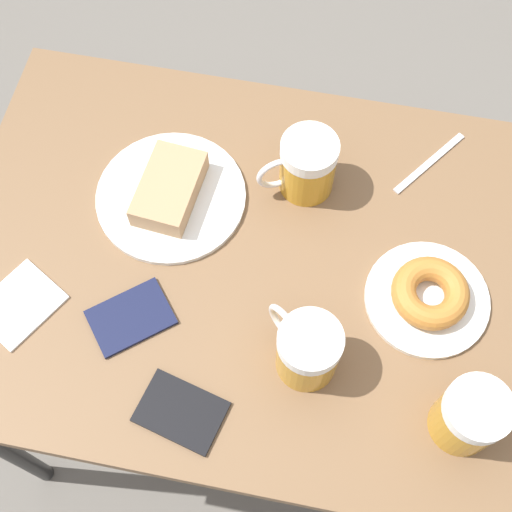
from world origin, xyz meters
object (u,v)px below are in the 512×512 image
(beer_mug_center, at_px, (306,166))
(passport_far_edge, at_px, (131,317))
(passport_near_edge, at_px, (181,412))
(plate_with_cake, at_px, (170,193))
(fork, at_px, (429,163))
(beer_mug_left, at_px, (307,350))
(napkin_folded, at_px, (19,304))
(plate_with_donut, at_px, (429,295))
(beer_mug_right, at_px, (471,415))

(beer_mug_center, bearing_deg, passport_far_edge, -37.68)
(passport_near_edge, distance_m, passport_far_edge, 0.17)
(plate_with_cake, height_order, fork, plate_with_cake)
(beer_mug_left, relative_size, beer_mug_center, 0.93)
(passport_far_edge, bearing_deg, napkin_folded, -86.04)
(plate_with_donut, xyz_separation_m, beer_mug_right, (0.19, 0.07, 0.04))
(passport_near_edge, bearing_deg, beer_mug_left, 123.86)
(beer_mug_left, relative_size, beer_mug_right, 0.92)
(fork, bearing_deg, beer_mug_right, 10.96)
(beer_mug_right, distance_m, fork, 0.46)
(plate_with_donut, bearing_deg, fork, -175.87)
(fork, height_order, passport_far_edge, passport_far_edge)
(napkin_folded, xyz_separation_m, fork, (-0.40, 0.62, -0.00))
(plate_with_cake, xyz_separation_m, napkin_folded, (0.24, -0.19, -0.02))
(plate_with_donut, height_order, passport_far_edge, plate_with_donut)
(beer_mug_left, relative_size, passport_near_edge, 0.84)
(fork, bearing_deg, beer_mug_left, -21.47)
(fork, bearing_deg, plate_with_cake, -70.16)
(beer_mug_left, height_order, passport_far_edge, beer_mug_left)
(napkin_folded, bearing_deg, beer_mug_right, 85.47)
(beer_mug_right, distance_m, passport_near_edge, 0.42)
(beer_mug_right, xyz_separation_m, napkin_folded, (-0.06, -0.71, -0.06))
(plate_with_cake, relative_size, passport_far_edge, 1.68)
(beer_mug_right, bearing_deg, fork, -169.04)
(plate_with_cake, bearing_deg, passport_far_edge, -2.43)
(plate_with_cake, bearing_deg, plate_with_donut, 76.82)
(passport_far_edge, bearing_deg, fork, 130.94)
(beer_mug_center, xyz_separation_m, passport_far_edge, (0.30, -0.23, -0.06))
(plate_with_cake, xyz_separation_m, beer_mug_left, (0.24, 0.27, 0.04))
(plate_with_cake, relative_size, napkin_folded, 1.63)
(beer_mug_right, relative_size, passport_far_edge, 0.85)
(beer_mug_left, xyz_separation_m, fork, (-0.40, 0.16, -0.06))
(plate_with_donut, relative_size, beer_mug_left, 1.67)
(fork, bearing_deg, passport_far_edge, -49.06)
(plate_with_cake, bearing_deg, passport_near_edge, 16.24)
(beer_mug_left, bearing_deg, fork, 158.53)
(plate_with_donut, bearing_deg, plate_with_cake, -103.18)
(passport_far_edge, bearing_deg, beer_mug_center, 142.32)
(beer_mug_center, relative_size, napkin_folded, 0.82)
(beer_mug_left, relative_size, napkin_folded, 0.76)
(passport_far_edge, bearing_deg, plate_with_cake, 177.57)
(plate_with_cake, bearing_deg, beer_mug_left, 48.28)
(fork, distance_m, passport_near_edge, 0.61)
(napkin_folded, bearing_deg, plate_with_cake, 141.32)
(plate_with_donut, relative_size, fork, 1.36)
(beer_mug_center, distance_m, passport_far_edge, 0.38)
(beer_mug_center, relative_size, passport_far_edge, 0.85)
(beer_mug_left, relative_size, passport_far_edge, 0.78)
(napkin_folded, height_order, passport_near_edge, passport_near_edge)
(fork, distance_m, passport_far_edge, 0.58)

